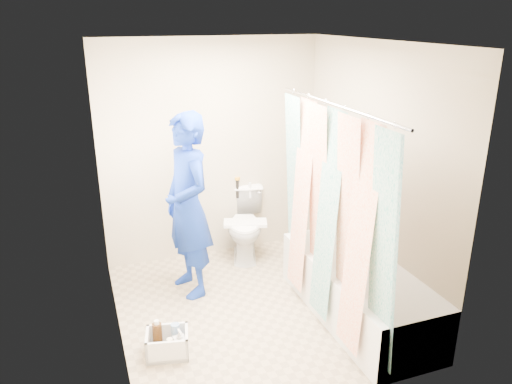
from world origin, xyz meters
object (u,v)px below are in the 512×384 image
object	(u,v)px
bathtub	(358,290)
cleaning_caddy	(169,344)
plumber	(188,206)
toilet	(245,224)

from	to	relation	value
bathtub	cleaning_caddy	size ratio (longest dim) A/B	4.54
bathtub	plumber	distance (m)	1.74
toilet	plumber	world-z (taller)	plumber
toilet	cleaning_caddy	bearing A→B (deg)	-110.44
cleaning_caddy	toilet	bearing A→B (deg)	63.77
toilet	plumber	distance (m)	1.05
toilet	plumber	size ratio (longest dim) A/B	0.43
bathtub	plumber	bearing A→B (deg)	143.24
bathtub	plumber	size ratio (longest dim) A/B	0.98
plumber	cleaning_caddy	distance (m)	1.29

